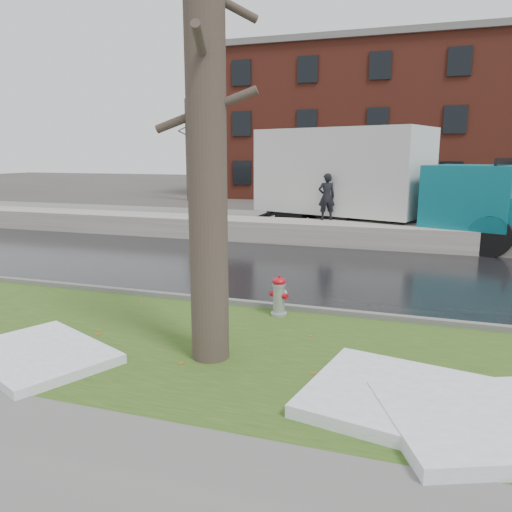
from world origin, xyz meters
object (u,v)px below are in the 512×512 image
(fire_hydrant, at_px, (279,294))
(worker, at_px, (327,197))
(tree, at_px, (206,116))
(box_truck, at_px, (373,180))

(fire_hydrant, distance_m, worker, 8.80)
(tree, relative_size, box_truck, 0.59)
(fire_hydrant, relative_size, worker, 0.47)
(fire_hydrant, distance_m, box_truck, 10.09)
(tree, distance_m, box_truck, 12.28)
(box_truck, distance_m, worker, 1.98)
(fire_hydrant, distance_m, tree, 3.84)
(box_truck, bearing_deg, fire_hydrant, -75.22)
(fire_hydrant, height_order, tree, tree)
(tree, xyz_separation_m, worker, (-0.30, 10.91, -1.99))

